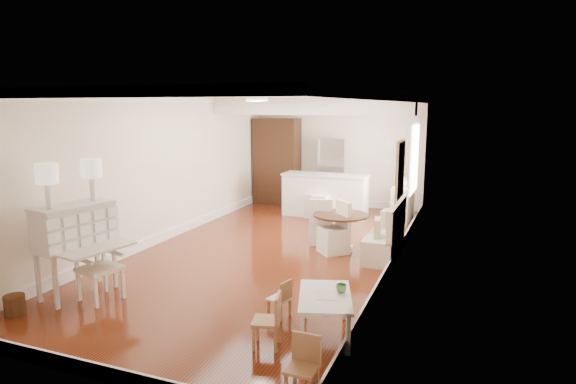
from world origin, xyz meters
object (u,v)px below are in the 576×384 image
Objects in this scene: secretary_bureau at (76,250)px; gustavian_armchair at (100,267)px; wicker_basket at (15,305)px; fridge at (345,174)px; kids_chair_a at (266,320)px; slip_chair_far at (321,220)px; breakfast_counter at (325,195)px; sideboard at (403,203)px; kids_table at (325,315)px; dining_table at (341,232)px; pantry_cabinet at (277,161)px; slip_chair_near at (334,228)px; bar_stool_right at (321,200)px; kids_chair_c at (302,368)px; bar_stool_left at (314,198)px; kids_chair_b at (279,298)px.

secretary_bureau is 1.42× the size of gustavian_armchair.
wicker_basket is 0.14× the size of fridge.
kids_chair_a is 0.69× the size of slip_chair_far.
sideboard is at bearing 5.97° from breakfast_counter.
kids_table is at bearing 13.15° from wicker_basket.
kids_chair_a is 7.53m from fridge.
pantry_cabinet reaches higher than dining_table.
wicker_basket is 7.94m from pantry_cabinet.
slip_chair_near is 2.56m from bar_stool_right.
kids_chair_c is 0.62× the size of slip_chair_near.
kids_chair_a is 3.82m from dining_table.
dining_table is 1.11× the size of slip_chair_far.
slip_chair_near reaches higher than sideboard.
kids_chair_a reaches higher than kids_table.
bar_stool_left is (-1.49, 6.17, 0.15)m from kids_chair_a.
gustavian_armchair is at bearing 7.79° from secretary_bureau.
breakfast_counter reaches higher than slip_chair_far.
bar_stool_right is at bearing 107.95° from kids_table.
sideboard is at bearing 7.78° from bar_stool_left.
secretary_bureau is 6.24m from breakfast_counter.
sideboard is (1.82, 0.19, -0.10)m from breakfast_counter.
kids_chair_c is 9.02m from pantry_cabinet.
kids_chair_a is at bearing -78.66° from breakfast_counter.
kids_chair_a is at bearing -39.92° from slip_chair_near.
secretary_bureau is at bearing 37.91° from slip_chair_far.
secretary_bureau is 1.01m from wicker_basket.
secretary_bureau is 2.09× the size of kids_chair_a.
secretary_bureau is 0.64× the size of breakfast_counter.
kids_chair_a is 6.51m from breakfast_counter.
bar_stool_left is 2.07m from sideboard.
kids_table is 0.72m from kids_chair_b.
sideboard reaches higher than kids_chair_a.
kids_table is 3.83m from slip_chair_far.
bar_stool_right reaches higher than dining_table.
bar_stool_right reaches higher than kids_table.
secretary_bureau reaches higher than wicker_basket.
kids_table is at bearing 12.77° from secretary_bureau.
fridge reaches higher than kids_table.
slip_chair_near is (-0.11, 2.86, 0.22)m from kids_chair_b.
kids_chair_c is 0.32× the size of fridge.
bar_stool_right is at bearing -40.83° from pantry_cabinet.
kids_table is at bearing -63.33° from pantry_cabinet.
breakfast_counter reaches higher than slip_chair_near.
kids_chair_c is at bearing -93.50° from gustavian_armchair.
kids_chair_c is at bearing -82.62° from kids_table.
kids_chair_c is at bearing -74.62° from breakfast_counter.
slip_chair_far is 0.44× the size of breakfast_counter.
sideboard is (0.81, 2.96, -0.06)m from slip_chair_near.
bar_stool_left is at bearing 118.84° from dining_table.
bar_stool_left is (-2.01, 5.67, 0.22)m from kids_table.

